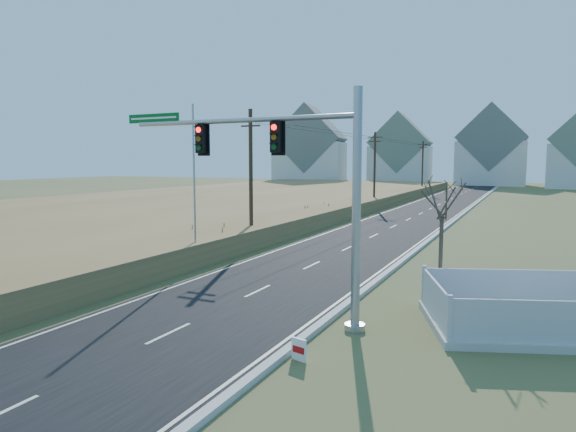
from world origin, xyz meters
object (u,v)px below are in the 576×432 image
object	(u,v)px
traffic_signal_mast	(303,184)
bare_tree	(443,196)
fence_enclosure	(534,320)
flagpole	(195,203)
open_sign	(299,350)

from	to	relation	value
traffic_signal_mast	bare_tree	bearing A→B (deg)	52.17
fence_enclosure	flagpole	world-z (taller)	flagpole
flagpole	fence_enclosure	bearing A→B (deg)	-12.79
traffic_signal_mast	bare_tree	distance (m)	6.14
traffic_signal_mast	open_sign	xyz separation A→B (m)	(1.31, -3.25, -4.47)
traffic_signal_mast	bare_tree	world-z (taller)	traffic_signal_mast
open_sign	bare_tree	size ratio (longest dim) A/B	0.12
traffic_signal_mast	flagpole	distance (m)	11.12
fence_enclosure	open_sign	world-z (taller)	fence_enclosure
traffic_signal_mast	flagpole	bearing A→B (deg)	146.66
flagpole	bare_tree	size ratio (longest dim) A/B	1.63
flagpole	open_sign	bearing A→B (deg)	-42.92
flagpole	bare_tree	world-z (taller)	flagpole
flagpole	bare_tree	xyz separation A→B (m)	(12.92, -1.65, 0.81)
traffic_signal_mast	open_sign	world-z (taller)	traffic_signal_mast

